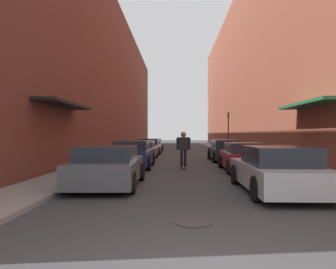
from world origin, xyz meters
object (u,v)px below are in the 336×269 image
Objects in this scene: parked_car_left_4 at (153,145)px; parked_car_right_0 at (277,170)px; skateboarder at (183,146)px; parked_car_right_2 at (225,151)px; parked_car_left_0 at (108,167)px; manhole_cover at (193,223)px; parked_car_left_1 at (133,155)px; parked_car_right_1 at (244,157)px; parked_car_left_2 at (141,150)px; parked_car_left_3 at (149,147)px; traffic_light at (228,127)px.

parked_car_right_0 reaches higher than parked_car_left_4.
parked_car_right_0 is at bearing -68.43° from skateboarder.
parked_car_right_2 is at bearing -66.28° from parked_car_left_4.
parked_car_left_0 is 6.06× the size of manhole_cover.
manhole_cover is at bearing -76.36° from parked_car_left_1.
skateboarder is 9.69m from manhole_cover.
parked_car_right_0 is (5.15, -23.27, 0.06)m from parked_car_left_4.
parked_car_left_1 is at bearing -139.97° from parked_car_right_2.
parked_car_right_1 is at bearing -90.12° from parked_car_right_2.
parked_car_left_4 is at bearing 102.48° from parked_car_right_0.
parked_car_right_0 is (5.15, -11.95, 0.03)m from parked_car_left_2.
parked_car_right_1 is (5.25, -12.00, 0.00)m from parked_car_left_3.
parked_car_right_0 reaches higher than parked_car_left_0.
parked_car_left_3 reaches higher than manhole_cover.
parked_car_right_2 is at bearing 62.63° from parked_car_left_0.
parked_car_left_0 is at bearing -117.37° from parked_car_right_2.
parked_car_left_1 is 5.35m from parked_car_right_1.
parked_car_left_0 is 0.96× the size of parked_car_left_3.
parked_car_left_1 is 0.97× the size of parked_car_left_2.
parked_car_left_0 is at bearing -90.54° from parked_car_left_1.
parked_car_left_4 is at bearing 90.97° from parked_car_left_3.
parked_car_left_4 is 0.97× the size of parked_car_right_0.
parked_car_left_3 is 11.30m from skateboarder.
parked_car_right_0 is at bearing -10.35° from parked_car_left_0.
parked_car_left_1 is at bearing 89.46° from parked_car_left_0.
parked_car_right_2 is at bearing 59.96° from skateboarder.
parked_car_left_1 is 10.66m from parked_car_left_3.
parked_car_right_0 is 1.35× the size of traffic_light.
parked_car_right_0 reaches higher than manhole_cover.
manhole_cover is (-0.05, -9.63, -1.09)m from skateboarder.
parked_car_right_0 reaches higher than parked_car_left_3.
parked_car_left_4 is 17.13m from skateboarder.
skateboarder reaches higher than parked_car_left_2.
traffic_light is at bearing 84.97° from parked_car_right_0.
parked_car_right_0 is 6.66× the size of manhole_cover.
parked_car_right_1 is at bearing -14.52° from parked_car_left_1.
parked_car_left_3 is at bearing -168.36° from traffic_light.
parked_car_left_3 is 1.03× the size of parked_car_right_1.
parked_car_left_2 is at bearing 91.81° from parked_car_left_1.
parked_car_left_1 is 0.99× the size of parked_car_left_3.
parked_car_left_2 is 1.01× the size of parked_car_left_4.
parked_car_left_2 is 1.02× the size of parked_car_left_3.
traffic_light reaches higher than parked_car_left_4.
parked_car_left_4 is (-0.17, 16.57, -0.07)m from parked_car_left_1.
parked_car_left_4 is at bearing 90.01° from parked_car_left_2.
manhole_cover is (2.42, -9.98, -0.64)m from parked_car_left_1.
traffic_light is (1.65, 18.73, 1.61)m from parked_car_right_0.
manhole_cover is 0.20× the size of traffic_light.
parked_car_right_0 reaches higher than parked_car_left_2.
parked_car_left_4 is at bearing 106.63° from parked_car_right_1.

